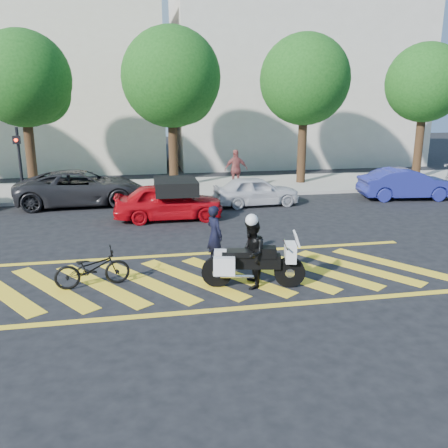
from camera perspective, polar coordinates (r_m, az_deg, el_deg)
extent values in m
plane|color=black|center=(11.93, -1.02, -6.40)|extent=(90.00, 90.00, 0.00)
cube|color=#9E998E|center=(23.42, -6.01, 4.36)|extent=(60.00, 5.00, 0.15)
cube|color=yellow|center=(12.19, -25.07, -7.38)|extent=(2.43, 3.21, 0.01)
cube|color=yellow|center=(11.96, -19.93, -7.27)|extent=(2.43, 3.21, 0.01)
cube|color=yellow|center=(11.82, -14.63, -7.09)|extent=(2.43, 3.21, 0.01)
cube|color=yellow|center=(11.78, -9.25, -6.86)|extent=(2.43, 3.21, 0.01)
cube|color=yellow|center=(11.85, -3.90, -6.56)|extent=(2.43, 3.21, 0.01)
cube|color=yellow|center=(12.02, 1.34, -6.22)|extent=(2.43, 3.21, 0.01)
cube|color=yellow|center=(12.28, 6.40, -5.84)|extent=(2.43, 3.21, 0.01)
cube|color=yellow|center=(12.63, 11.19, -5.43)|extent=(2.43, 3.21, 0.01)
cube|color=yellow|center=(13.07, 15.70, -5.02)|extent=(2.43, 3.21, 0.01)
cube|color=yellow|center=(13.58, 19.88, -4.61)|extent=(2.43, 3.21, 0.01)
cube|color=yellow|center=(10.21, 0.81, -10.19)|extent=(12.00, 0.20, 0.01)
cube|color=yellow|center=(13.69, -2.37, -3.54)|extent=(12.00, 0.20, 0.01)
cube|color=beige|center=(32.55, -22.40, 15.01)|extent=(16.00, 8.00, 10.00)
cube|color=beige|center=(33.77, 8.40, 16.74)|extent=(16.00, 8.00, 11.00)
cylinder|color=black|center=(23.54, -22.27, 8.13)|extent=(0.44, 0.44, 4.00)
sphere|color=#174B14|center=(23.44, -23.05, 15.79)|extent=(4.20, 4.20, 4.20)
sphere|color=#174B14|center=(23.61, -21.28, 14.40)|extent=(2.73, 2.73, 2.73)
cylinder|color=black|center=(23.15, -6.14, 9.04)|extent=(0.44, 0.44, 4.00)
sphere|color=#174B14|center=(23.05, -6.37, 17.14)|extent=(4.60, 4.60, 4.60)
sphere|color=#174B14|center=(23.39, -4.86, 15.45)|extent=(2.99, 2.99, 2.99)
cylinder|color=black|center=(24.54, 9.37, 9.26)|extent=(0.44, 0.44, 4.00)
sphere|color=#174B14|center=(24.45, 9.70, 16.77)|extent=(4.40, 4.40, 4.40)
sphere|color=#174B14|center=(24.92, 10.72, 15.16)|extent=(2.86, 2.86, 2.86)
cylinder|color=black|center=(27.45, 22.39, 8.93)|extent=(0.44, 0.44, 4.00)
sphere|color=#174B14|center=(27.36, 23.05, 15.38)|extent=(4.00, 4.00, 4.00)
sphere|color=#174B14|center=(27.93, 23.64, 14.05)|extent=(2.60, 2.60, 2.60)
cylinder|color=black|center=(21.44, -23.27, 6.38)|extent=(0.12, 0.12, 3.20)
cube|color=black|center=(21.14, -23.69, 9.25)|extent=(0.28, 0.18, 0.32)
sphere|color=#FF260C|center=(21.04, -23.75, 9.22)|extent=(0.14, 0.14, 0.14)
imported|color=black|center=(12.68, -1.14, -1.29)|extent=(0.58, 0.69, 1.59)
imported|color=black|center=(11.64, -15.56, -5.13)|extent=(1.81, 0.90, 0.91)
cylinder|color=black|center=(11.25, -0.85, -5.77)|extent=(0.74, 0.30, 0.73)
cylinder|color=silver|center=(11.25, -0.85, -5.77)|extent=(0.25, 0.22, 0.22)
cylinder|color=black|center=(11.33, 7.89, -5.76)|extent=(0.74, 0.30, 0.73)
cylinder|color=silver|center=(11.33, 7.89, -5.76)|extent=(0.25, 0.22, 0.22)
cube|color=black|center=(11.16, 3.28, -4.46)|extent=(1.40, 0.55, 0.33)
cube|color=black|center=(11.11, 5.00, -3.39)|extent=(0.55, 0.42, 0.24)
cube|color=black|center=(11.09, 1.87, -3.50)|extent=(0.67, 0.49, 0.13)
cube|color=silver|center=(11.17, 7.98, -3.39)|extent=(0.33, 0.50, 0.44)
cube|color=silver|center=(11.43, 0.07, -4.14)|extent=(0.52, 0.29, 0.42)
cube|color=silver|center=(10.89, 0.03, -5.12)|extent=(0.52, 0.29, 0.42)
imported|color=black|center=(11.09, 3.30, -3.60)|extent=(0.77, 0.91, 1.64)
imported|color=#BE0811|center=(17.46, -6.69, 2.71)|extent=(3.97, 1.64, 1.35)
imported|color=black|center=(20.60, -16.75, 4.20)|extent=(5.33, 2.61, 1.46)
imported|color=silver|center=(19.74, 3.87, 4.00)|extent=(3.64, 1.65, 1.21)
imported|color=navy|center=(22.44, 21.13, 4.53)|extent=(4.25, 1.92, 1.36)
imported|color=#9C4B47|center=(22.44, 1.46, 6.58)|extent=(1.11, 0.49, 1.86)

